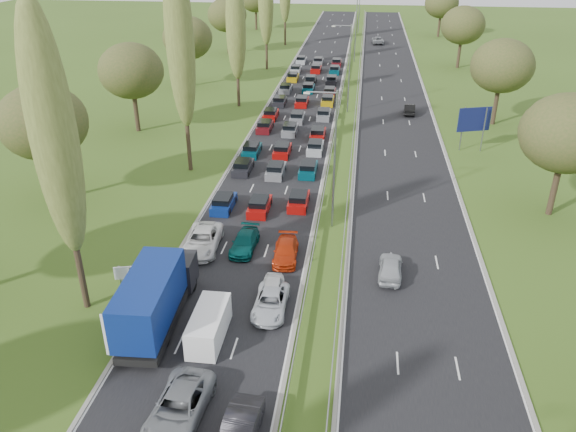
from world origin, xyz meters
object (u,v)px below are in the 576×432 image
(near_car_2, at_px, (203,240))
(white_van_rear, at_px, (210,323))
(blue_lorry, at_px, (156,296))
(direction_sign, at_px, (474,121))
(info_sign, at_px, (125,276))

(near_car_2, height_order, white_van_rear, white_van_rear)
(near_car_2, distance_m, blue_lorry, 9.94)
(white_van_rear, bearing_deg, direction_sign, 59.24)
(white_van_rear, height_order, direction_sign, direction_sign)
(white_van_rear, distance_m, direction_sign, 43.01)
(info_sign, distance_m, direction_sign, 43.89)
(blue_lorry, height_order, direction_sign, direction_sign)
(near_car_2, bearing_deg, blue_lorry, -95.23)
(near_car_2, distance_m, direction_sign, 36.52)
(near_car_2, bearing_deg, info_sign, -123.03)
(near_car_2, xyz_separation_m, white_van_rear, (3.40, -10.65, 0.18))
(white_van_rear, relative_size, info_sign, 2.30)
(blue_lorry, xyz_separation_m, white_van_rear, (3.70, -0.81, -1.15))
(white_van_rear, xyz_separation_m, direction_sign, (21.65, 37.08, 2.57))
(blue_lorry, height_order, white_van_rear, blue_lorry)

